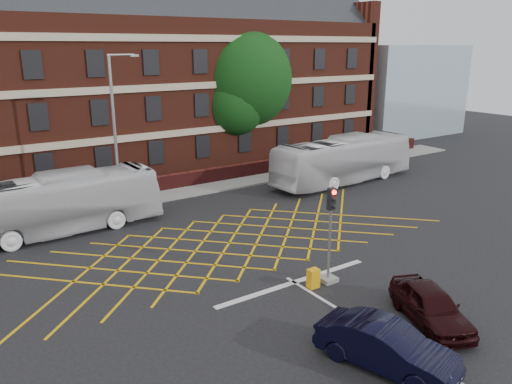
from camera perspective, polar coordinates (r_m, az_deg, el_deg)
ground at (r=24.83m, az=-0.67°, el=-7.29°), size 120.00×120.00×0.00m
victorian_building at (r=42.97m, az=-17.24°, el=12.85°), size 51.00×12.17×20.40m
boundary_wall at (r=35.62m, az=-12.29°, el=0.68°), size 56.00×0.50×1.10m
far_pavement at (r=34.86m, az=-11.61°, el=-0.46°), size 60.00×3.00×0.12m
glass_block at (r=61.54m, az=15.45°, el=11.20°), size 14.00×10.00×10.00m
box_junction_hatching at (r=26.39m, az=-3.08°, el=-5.82°), size 8.22×8.22×0.02m
stop_line at (r=22.27m, az=4.38°, el=-10.24°), size 8.00×0.30×0.02m
centre_line at (r=18.35m, az=17.68°, el=-17.38°), size 0.15×14.00×0.02m
bus_left at (r=29.23m, az=-22.48°, el=-1.40°), size 12.01×3.07×3.33m
bus_right at (r=38.08m, az=9.98°, el=3.64°), size 12.48×3.55×3.44m
car_navy at (r=17.18m, az=14.66°, el=-16.70°), size 2.90×4.83×1.50m
car_maroon at (r=20.04m, az=19.35°, el=-12.16°), size 3.18×4.51×1.43m
deciduous_tree at (r=43.83m, az=-1.64°, el=12.02°), size 8.61×8.61×11.52m
traffic_light_near at (r=21.82m, az=8.40°, el=-5.90°), size 0.70×0.70×4.27m
street_lamp at (r=31.00m, az=-15.48°, el=3.42°), size 2.25×1.00×9.52m
utility_cabinet at (r=21.75m, az=6.56°, el=-9.77°), size 0.49×0.36×0.85m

